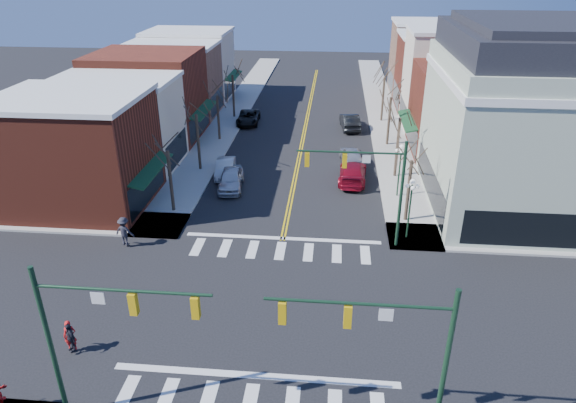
% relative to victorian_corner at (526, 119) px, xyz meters
% --- Properties ---
extents(ground, '(160.00, 160.00, 0.00)m').
position_rel_victorian_corner_xyz_m(ground, '(-16.50, -14.50, -6.66)').
color(ground, black).
rests_on(ground, ground).
extents(sidewalk_left, '(3.50, 70.00, 0.15)m').
position_rel_victorian_corner_xyz_m(sidewalk_left, '(-25.25, 5.50, -6.58)').
color(sidewalk_left, '#9E9B93').
rests_on(sidewalk_left, ground).
extents(sidewalk_right, '(3.50, 70.00, 0.15)m').
position_rel_victorian_corner_xyz_m(sidewalk_right, '(-7.75, 5.50, -6.58)').
color(sidewalk_right, '#9E9B93').
rests_on(sidewalk_right, ground).
extents(bldg_left_brick_a, '(10.00, 8.50, 8.00)m').
position_rel_victorian_corner_xyz_m(bldg_left_brick_a, '(-32.00, -2.75, -2.66)').
color(bldg_left_brick_a, maroon).
rests_on(bldg_left_brick_a, ground).
extents(bldg_left_stucco_a, '(10.00, 7.00, 7.50)m').
position_rel_victorian_corner_xyz_m(bldg_left_stucco_a, '(-32.00, 5.00, -2.91)').
color(bldg_left_stucco_a, beige).
rests_on(bldg_left_stucco_a, ground).
extents(bldg_left_brick_b, '(10.00, 9.00, 8.50)m').
position_rel_victorian_corner_xyz_m(bldg_left_brick_b, '(-32.00, 13.00, -2.41)').
color(bldg_left_brick_b, maroon).
rests_on(bldg_left_brick_b, ground).
extents(bldg_left_tan, '(10.00, 7.50, 7.80)m').
position_rel_victorian_corner_xyz_m(bldg_left_tan, '(-32.00, 21.25, -2.76)').
color(bldg_left_tan, '#9B6D55').
rests_on(bldg_left_tan, ground).
extents(bldg_left_stucco_b, '(10.00, 8.00, 8.20)m').
position_rel_victorian_corner_xyz_m(bldg_left_stucco_b, '(-32.00, 29.00, -2.56)').
color(bldg_left_stucco_b, beige).
rests_on(bldg_left_stucco_b, ground).
extents(bldg_right_brick_a, '(10.00, 8.50, 8.00)m').
position_rel_victorian_corner_xyz_m(bldg_right_brick_a, '(-1.00, 11.25, -2.66)').
color(bldg_right_brick_a, maroon).
rests_on(bldg_right_brick_a, ground).
extents(bldg_right_stucco, '(10.00, 7.00, 10.00)m').
position_rel_victorian_corner_xyz_m(bldg_right_stucco, '(-1.00, 19.00, -1.66)').
color(bldg_right_stucco, beige).
rests_on(bldg_right_stucco, ground).
extents(bldg_right_brick_b, '(10.00, 8.00, 8.50)m').
position_rel_victorian_corner_xyz_m(bldg_right_brick_b, '(-1.00, 26.50, -2.41)').
color(bldg_right_brick_b, maroon).
rests_on(bldg_right_brick_b, ground).
extents(bldg_right_tan, '(10.00, 8.00, 9.00)m').
position_rel_victorian_corner_xyz_m(bldg_right_tan, '(-1.00, 34.50, -2.16)').
color(bldg_right_tan, '#9B6D55').
rests_on(bldg_right_tan, ground).
extents(victorian_corner, '(12.25, 14.25, 13.30)m').
position_rel_victorian_corner_xyz_m(victorian_corner, '(0.00, 0.00, 0.00)').
color(victorian_corner, '#ABB9A0').
rests_on(victorian_corner, ground).
extents(traffic_mast_near_left, '(6.60, 0.28, 7.20)m').
position_rel_victorian_corner_xyz_m(traffic_mast_near_left, '(-22.05, -21.90, -1.95)').
color(traffic_mast_near_left, '#14331E').
rests_on(traffic_mast_near_left, ground).
extents(traffic_mast_near_right, '(6.60, 0.28, 7.20)m').
position_rel_victorian_corner_xyz_m(traffic_mast_near_right, '(-10.95, -21.90, -1.95)').
color(traffic_mast_near_right, '#14331E').
rests_on(traffic_mast_near_right, ground).
extents(traffic_mast_far_right, '(6.60, 0.28, 7.20)m').
position_rel_victorian_corner_xyz_m(traffic_mast_far_right, '(-10.95, -7.10, -1.95)').
color(traffic_mast_far_right, '#14331E').
rests_on(traffic_mast_far_right, ground).
extents(lamppost_corner, '(0.36, 0.36, 4.33)m').
position_rel_victorian_corner_xyz_m(lamppost_corner, '(-8.30, -6.00, -3.70)').
color(lamppost_corner, '#14331E').
rests_on(lamppost_corner, ground).
extents(lamppost_midblock, '(0.36, 0.36, 4.33)m').
position_rel_victorian_corner_xyz_m(lamppost_midblock, '(-8.30, 0.50, -3.70)').
color(lamppost_midblock, '#14331E').
rests_on(lamppost_midblock, ground).
extents(tree_left_a, '(0.24, 0.24, 4.76)m').
position_rel_victorian_corner_xyz_m(tree_left_a, '(-24.90, -3.50, -4.28)').
color(tree_left_a, '#382B21').
rests_on(tree_left_a, ground).
extents(tree_left_b, '(0.24, 0.24, 5.04)m').
position_rel_victorian_corner_xyz_m(tree_left_b, '(-24.90, 4.50, -4.14)').
color(tree_left_b, '#382B21').
rests_on(tree_left_b, ground).
extents(tree_left_c, '(0.24, 0.24, 4.55)m').
position_rel_victorian_corner_xyz_m(tree_left_c, '(-24.90, 12.50, -4.38)').
color(tree_left_c, '#382B21').
rests_on(tree_left_c, ground).
extents(tree_left_d, '(0.24, 0.24, 4.90)m').
position_rel_victorian_corner_xyz_m(tree_left_d, '(-24.90, 20.50, -4.21)').
color(tree_left_d, '#382B21').
rests_on(tree_left_d, ground).
extents(tree_right_a, '(0.24, 0.24, 4.62)m').
position_rel_victorian_corner_xyz_m(tree_right_a, '(-8.10, -3.50, -4.35)').
color(tree_right_a, '#382B21').
rests_on(tree_right_a, ground).
extents(tree_right_b, '(0.24, 0.24, 5.18)m').
position_rel_victorian_corner_xyz_m(tree_right_b, '(-8.10, 4.50, -4.07)').
color(tree_right_b, '#382B21').
rests_on(tree_right_b, ground).
extents(tree_right_c, '(0.24, 0.24, 4.83)m').
position_rel_victorian_corner_xyz_m(tree_right_c, '(-8.10, 12.50, -4.24)').
color(tree_right_c, '#382B21').
rests_on(tree_right_c, ground).
extents(tree_right_d, '(0.24, 0.24, 4.97)m').
position_rel_victorian_corner_xyz_m(tree_right_d, '(-8.10, 20.50, -4.17)').
color(tree_right_d, '#382B21').
rests_on(tree_right_d, ground).
extents(car_left_near, '(2.33, 4.83, 1.59)m').
position_rel_victorian_corner_xyz_m(car_left_near, '(-21.49, 1.03, -5.86)').
color(car_left_near, '#BCBCC1').
rests_on(car_left_near, ground).
extents(car_left_mid, '(1.89, 4.32, 1.38)m').
position_rel_victorian_corner_xyz_m(car_left_mid, '(-22.46, 3.52, -5.97)').
color(car_left_mid, silver).
rests_on(car_left_mid, ground).
extents(car_left_far, '(2.51, 5.08, 1.38)m').
position_rel_victorian_corner_xyz_m(car_left_far, '(-22.90, 18.39, -5.97)').
color(car_left_far, black).
rests_on(car_left_far, ground).
extents(car_right_near, '(2.54, 5.53, 1.57)m').
position_rel_victorian_corner_xyz_m(car_right_near, '(-11.70, 3.28, -5.87)').
color(car_right_near, maroon).
rests_on(car_right_near, ground).
extents(car_right_mid, '(2.35, 4.71, 1.54)m').
position_rel_victorian_corner_xyz_m(car_right_mid, '(-11.70, 7.30, -5.89)').
color(car_right_mid, '#B5B5BA').
rests_on(car_right_mid, ground).
extents(car_right_far, '(2.31, 5.15, 1.64)m').
position_rel_victorian_corner_xyz_m(car_right_far, '(-11.70, 17.53, -5.84)').
color(car_right_far, black).
rests_on(car_right_far, ground).
extents(pedestrian_red_a, '(0.66, 0.51, 1.60)m').
position_rel_victorian_corner_xyz_m(pedestrian_red_a, '(-25.39, -18.35, -5.71)').
color(pedestrian_red_a, red).
rests_on(pedestrian_red_a, sidewalk_left).
extents(pedestrian_red_b, '(0.67, 0.86, 1.75)m').
position_rel_victorian_corner_xyz_m(pedestrian_red_b, '(-26.50, -22.09, -5.63)').
color(pedestrian_red_b, '#B41413').
rests_on(pedestrian_red_b, sidewalk_left).
extents(pedestrian_dark_a, '(0.92, 0.87, 1.53)m').
position_rel_victorian_corner_xyz_m(pedestrian_dark_a, '(-25.35, -18.41, -5.74)').
color(pedestrian_dark_a, black).
rests_on(pedestrian_dark_a, sidewalk_left).
extents(pedestrian_dark_b, '(1.36, 0.91, 1.95)m').
position_rel_victorian_corner_xyz_m(pedestrian_dark_b, '(-26.50, -8.66, -5.53)').
color(pedestrian_dark_b, '#222129').
rests_on(pedestrian_dark_b, sidewalk_left).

